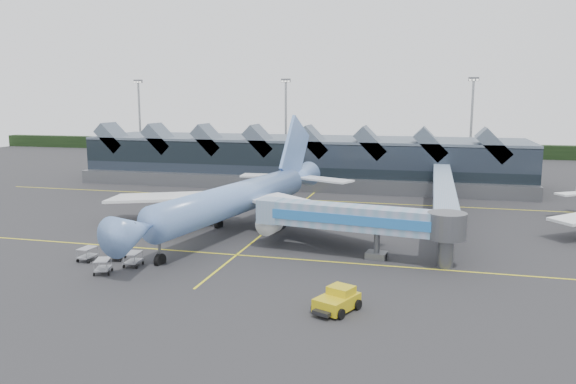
% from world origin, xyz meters
% --- Properties ---
extents(ground, '(260.00, 260.00, 0.00)m').
position_xyz_m(ground, '(0.00, 0.00, 0.00)').
color(ground, '#272729').
rests_on(ground, ground).
extents(taxi_stripes, '(120.00, 60.00, 0.01)m').
position_xyz_m(taxi_stripes, '(0.00, 10.00, 0.01)').
color(taxi_stripes, yellow).
rests_on(taxi_stripes, ground).
extents(tree_line_far, '(260.00, 4.00, 4.00)m').
position_xyz_m(tree_line_far, '(0.00, 110.00, 2.00)').
color(tree_line_far, black).
rests_on(tree_line_far, ground).
extents(terminal, '(90.00, 22.25, 12.52)m').
position_xyz_m(terminal, '(-5.07, 47.35, 4.88)').
color(terminal, black).
rests_on(terminal, ground).
extents(light_masts, '(132.40, 42.56, 22.45)m').
position_xyz_m(light_masts, '(21.00, 62.80, 12.49)').
color(light_masts, gray).
rests_on(light_masts, ground).
extents(main_airliner, '(41.06, 47.83, 15.43)m').
position_xyz_m(main_airliner, '(-3.47, 3.81, 4.53)').
color(main_airliner, '#6287C6').
rests_on(main_airliner, ground).
extents(jet_bridge, '(23.72, 6.82, 6.01)m').
position_xyz_m(jet_bridge, '(14.78, -5.59, 4.31)').
color(jet_bridge, '#6B94B2').
rests_on(jet_bridge, ground).
extents(fuel_truck, '(4.41, 11.06, 3.67)m').
position_xyz_m(fuel_truck, '(-11.25, 1.41, 2.06)').
color(fuel_truck, black).
rests_on(fuel_truck, ground).
extents(pushback_tug, '(4.06, 4.96, 1.99)m').
position_xyz_m(pushback_tug, '(13.98, -21.98, 0.90)').
color(pushback_tug, gold).
rests_on(pushback_tug, ground).
extents(baggage_carts, '(7.43, 7.19, 1.50)m').
position_xyz_m(baggage_carts, '(-11.90, -15.03, 0.84)').
color(baggage_carts, '#9C9EA4').
rests_on(baggage_carts, ground).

